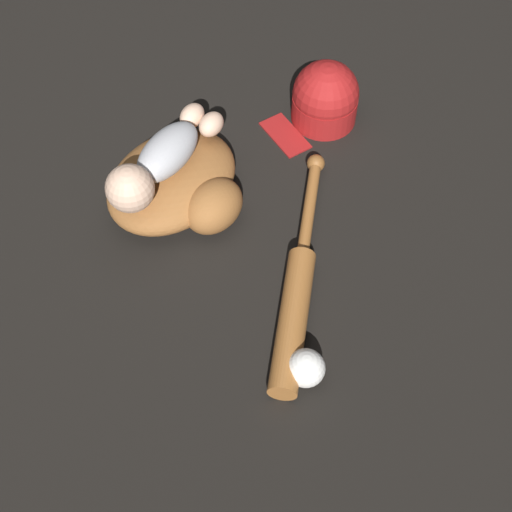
% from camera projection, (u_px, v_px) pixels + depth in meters
% --- Properties ---
extents(ground_plane, '(6.00, 6.00, 0.00)m').
position_uv_depth(ground_plane, '(165.00, 180.00, 1.63)').
color(ground_plane, black).
extents(baseball_glove, '(0.37, 0.34, 0.11)m').
position_uv_depth(baseball_glove, '(179.00, 185.00, 1.56)').
color(baseball_glove, '#935B2D').
rests_on(baseball_glove, ground).
extents(baby_figure, '(0.34, 0.19, 0.10)m').
position_uv_depth(baby_figure, '(158.00, 161.00, 1.47)').
color(baby_figure, '#B2B2B7').
rests_on(baby_figure, baseball_glove).
extents(baseball_bat, '(0.46, 0.42, 0.06)m').
position_uv_depth(baseball_bat, '(297.00, 294.00, 1.43)').
color(baseball_bat, '#9E602D').
rests_on(baseball_bat, ground).
extents(baseball, '(0.07, 0.07, 0.07)m').
position_uv_depth(baseball, '(306.00, 368.00, 1.32)').
color(baseball, white).
rests_on(baseball, ground).
extents(baseball_cap, '(0.23, 0.16, 0.16)m').
position_uv_depth(baseball_cap, '(325.00, 98.00, 1.69)').
color(baseball_cap, maroon).
rests_on(baseball_cap, ground).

